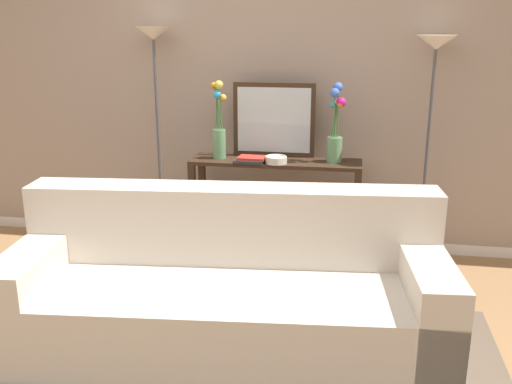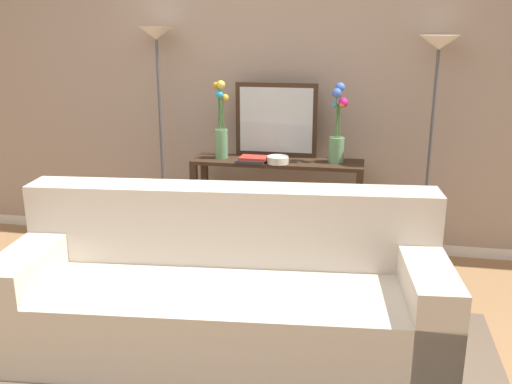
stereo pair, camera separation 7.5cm
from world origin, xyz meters
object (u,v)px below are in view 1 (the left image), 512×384
(book_row_under_console, at_px, (228,248))
(floor_lamp_left, at_px, (155,77))
(floor_lamp_right, at_px, (432,88))
(vase_short_flowers, at_px, (336,131))
(couch, at_px, (228,294))
(fruit_bowl, at_px, (276,160))
(console_table, at_px, (275,192))
(wall_mirror, at_px, (274,120))
(book_stack, at_px, (251,160))
(vase_tall_flowers, at_px, (219,129))

(book_row_under_console, bearing_deg, floor_lamp_left, 170.75)
(floor_lamp_right, height_order, vase_short_flowers, floor_lamp_right)
(couch, distance_m, fruit_bowl, 1.32)
(couch, relative_size, floor_lamp_left, 1.40)
(console_table, bearing_deg, wall_mirror, 104.94)
(floor_lamp_left, distance_m, book_stack, 1.00)
(floor_lamp_left, bearing_deg, couch, -58.00)
(vase_tall_flowers, relative_size, fruit_bowl, 3.67)
(wall_mirror, bearing_deg, fruit_bowl, -77.44)
(vase_short_flowers, bearing_deg, vase_tall_flowers, -177.70)
(fruit_bowl, bearing_deg, floor_lamp_right, 10.06)
(vase_short_flowers, relative_size, book_row_under_console, 1.88)
(wall_mirror, relative_size, book_stack, 2.79)
(book_row_under_console, bearing_deg, fruit_bowl, -14.19)
(console_table, bearing_deg, floor_lamp_right, 4.87)
(floor_lamp_right, xyz_separation_m, wall_mirror, (-1.15, 0.04, -0.27))
(floor_lamp_left, distance_m, vase_short_flowers, 1.46)
(couch, height_order, floor_lamp_left, floor_lamp_left)
(floor_lamp_right, bearing_deg, fruit_bowl, -169.94)
(floor_lamp_right, bearing_deg, wall_mirror, 177.87)
(floor_lamp_right, height_order, book_stack, floor_lamp_right)
(vase_tall_flowers, xyz_separation_m, fruit_bowl, (0.45, -0.09, -0.20))
(couch, relative_size, vase_short_flowers, 4.24)
(console_table, xyz_separation_m, wall_mirror, (-0.04, 0.14, 0.54))
(console_table, relative_size, floor_lamp_left, 0.73)
(couch, bearing_deg, fruit_bowl, 85.35)
(couch, relative_size, console_table, 1.91)
(floor_lamp_left, distance_m, floor_lamp_right, 2.08)
(book_stack, distance_m, book_row_under_console, 0.79)
(vase_tall_flowers, distance_m, book_row_under_console, 0.97)
(floor_lamp_right, distance_m, fruit_bowl, 1.24)
(couch, height_order, console_table, couch)
(book_row_under_console, bearing_deg, vase_tall_flowers, -170.11)
(floor_lamp_right, bearing_deg, console_table, -175.13)
(book_stack, bearing_deg, vase_tall_flowers, 161.25)
(floor_lamp_left, bearing_deg, book_row_under_console, -9.25)
(floor_lamp_right, xyz_separation_m, book_row_under_console, (-1.50, -0.10, -1.30))
(floor_lamp_right, xyz_separation_m, fruit_bowl, (-1.10, -0.20, -0.53))
(floor_lamp_right, relative_size, vase_short_flowers, 2.93)
(fruit_bowl, bearing_deg, console_table, 99.21)
(wall_mirror, height_order, vase_tall_flowers, vase_tall_flowers)
(couch, bearing_deg, vase_tall_flowers, 105.22)
(couch, distance_m, console_table, 1.34)
(console_table, relative_size, fruit_bowl, 7.99)
(couch, relative_size, vase_tall_flowers, 4.17)
(wall_mirror, distance_m, book_stack, 0.38)
(console_table, height_order, book_stack, book_stack)
(couch, relative_size, book_stack, 10.89)
(vase_short_flowers, xyz_separation_m, book_row_under_console, (-0.82, -0.03, -0.97))
(couch, xyz_separation_m, floor_lamp_left, (-0.88, 1.41, 1.09))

